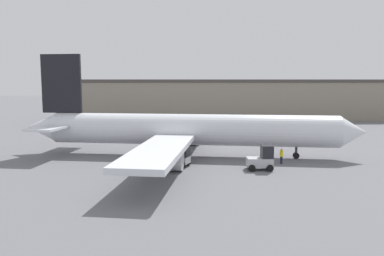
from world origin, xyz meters
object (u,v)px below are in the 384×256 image
object	(u,v)px
baggage_tug	(262,159)
belt_loader_truck	(178,157)
ground_crew_worker	(281,156)
airplane	(183,130)

from	to	relation	value
baggage_tug	belt_loader_truck	distance (m)	8.34
baggage_tug	ground_crew_worker	bearing A→B (deg)	46.75
airplane	baggage_tug	size ratio (longest dim) A/B	15.80
airplane	ground_crew_worker	bearing A→B (deg)	-15.09
ground_crew_worker	belt_loader_truck	bearing A→B (deg)	-78.65
airplane	baggage_tug	distance (m)	10.75
ground_crew_worker	baggage_tug	distance (m)	3.75
airplane	baggage_tug	xyz separation A→B (m)	(7.75, -7.18, -1.96)
belt_loader_truck	ground_crew_worker	bearing A→B (deg)	28.09
airplane	baggage_tug	bearing A→B (deg)	-34.46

